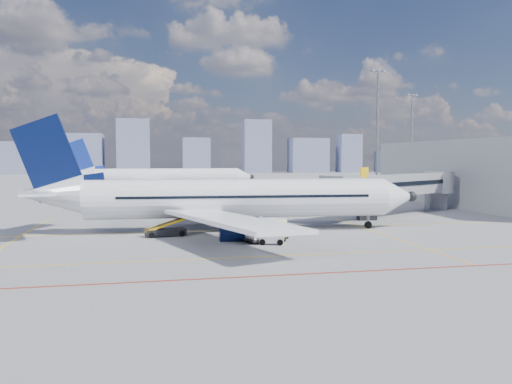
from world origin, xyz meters
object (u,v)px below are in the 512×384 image
(belt_loader, at_px, (167,230))
(ramp_worker, at_px, (283,232))
(baggage_tug, at_px, (270,236))
(second_aircraft, at_px, (160,178))
(main_aircraft, at_px, (222,199))
(cargo_dolly, at_px, (266,230))

(belt_loader, relative_size, ramp_worker, 2.70)
(belt_loader, distance_m, ramp_worker, 11.44)
(belt_loader, bearing_deg, baggage_tug, -45.93)
(belt_loader, xyz_separation_m, ramp_worker, (9.69, -6.07, 0.44))
(second_aircraft, distance_m, belt_loader, 56.00)
(main_aircraft, distance_m, baggage_tug, 9.23)
(second_aircraft, xyz_separation_m, ramp_worker, (9.68, -62.01, -2.22))
(ramp_worker, bearing_deg, cargo_dolly, 51.17)
(cargo_dolly, height_order, belt_loader, belt_loader)
(main_aircraft, xyz_separation_m, cargo_dolly, (2.93, -7.27, -2.12))
(baggage_tug, relative_size, belt_loader, 0.42)
(cargo_dolly, height_order, ramp_worker, ramp_worker)
(main_aircraft, xyz_separation_m, belt_loader, (-5.49, -2.18, -2.66))
(belt_loader, bearing_deg, second_aircraft, 79.80)
(second_aircraft, relative_size, cargo_dolly, 9.67)
(main_aircraft, bearing_deg, cargo_dolly, -63.81)
(baggage_tug, bearing_deg, ramp_worker, 21.48)
(baggage_tug, height_order, cargo_dolly, cargo_dolly)
(main_aircraft, bearing_deg, belt_loader, -154.13)
(belt_loader, bearing_deg, main_aircraft, 11.45)
(ramp_worker, bearing_deg, main_aircraft, 25.70)
(cargo_dolly, bearing_deg, second_aircraft, 77.08)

